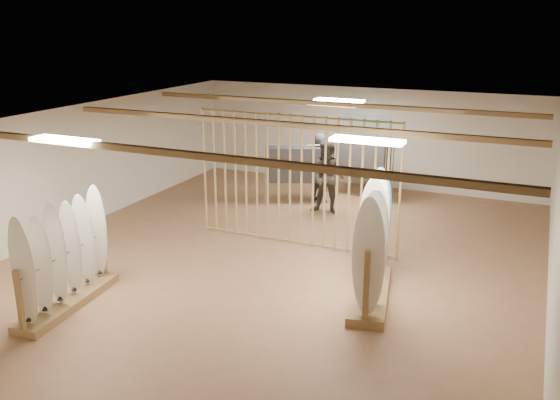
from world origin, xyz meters
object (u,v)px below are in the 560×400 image
at_px(rack_right, 372,258).
at_px(shopper_a, 320,163).
at_px(rack_left, 65,271).
at_px(shopper_b, 328,173).
at_px(clothing_rack_a, 294,164).
at_px(clothing_rack_b, 363,159).

xyz_separation_m(rack_right, shopper_a, (-2.80, 4.99, 0.30)).
distance_m(rack_left, rack_right, 5.13).
relative_size(rack_right, shopper_a, 1.13).
height_order(shopper_a, shopper_b, shopper_a).
bearing_deg(clothing_rack_a, shopper_b, -46.07).
xyz_separation_m(rack_left, clothing_rack_a, (1.21, 6.93, 0.41)).
distance_m(clothing_rack_a, shopper_b, 1.17).
bearing_deg(shopper_b, clothing_rack_b, 71.68).
height_order(rack_right, clothing_rack_a, rack_right).
height_order(clothing_rack_b, shopper_b, shopper_b).
xyz_separation_m(rack_right, shopper_b, (-2.27, 4.14, 0.29)).
relative_size(rack_right, shopper_b, 1.14).
bearing_deg(shopper_a, rack_left, 97.63).
relative_size(clothing_rack_a, shopper_a, 0.76).
distance_m(rack_left, shopper_a, 7.56).
bearing_deg(shopper_a, shopper_b, 143.04).
relative_size(rack_right, clothing_rack_a, 1.48).
xyz_separation_m(shopper_a, shopper_b, (0.53, -0.85, -0.01)).
height_order(rack_left, shopper_a, shopper_a).
distance_m(clothing_rack_a, clothing_rack_b, 1.88).
height_order(rack_left, clothing_rack_a, rack_left).
distance_m(rack_right, clothing_rack_b, 6.02).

